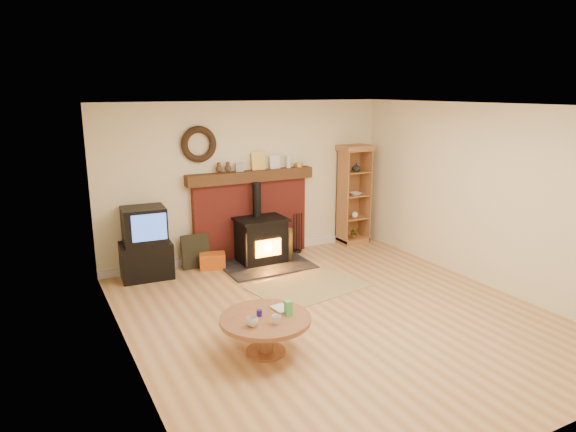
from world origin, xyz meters
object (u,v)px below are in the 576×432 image
wood_stove (262,241)px  tv_unit (145,244)px  coffee_table (266,324)px  curio_cabinet (353,195)px

wood_stove → tv_unit: 1.84m
wood_stove → tv_unit: size_ratio=1.28×
wood_stove → coffee_table: bearing=-114.1°
coffee_table → tv_unit: bearing=101.9°
coffee_table → wood_stove: bearing=65.9°
curio_cabinet → coffee_table: (-3.19, -2.99, -0.57)m
tv_unit → curio_cabinet: (3.80, 0.08, 0.39)m
wood_stove → curio_cabinet: 2.07m
curio_cabinet → coffee_table: curio_cabinet is taller
wood_stove → coffee_table: (-1.21, -2.72, -0.03)m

